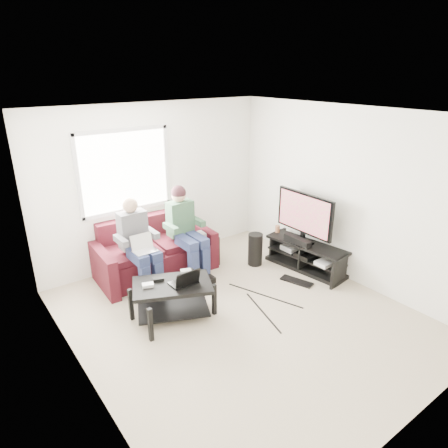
% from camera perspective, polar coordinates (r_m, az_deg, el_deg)
% --- Properties ---
extents(floor, '(4.50, 4.50, 0.00)m').
position_cam_1_polar(floor, '(5.42, 2.43, -13.08)').
color(floor, '#BEB494').
rests_on(floor, ground).
extents(ceiling, '(4.50, 4.50, 0.00)m').
position_cam_1_polar(ceiling, '(4.50, 2.95, 15.41)').
color(ceiling, white).
rests_on(ceiling, wall_back).
extents(wall_back, '(4.50, 0.00, 4.50)m').
position_cam_1_polar(wall_back, '(6.61, -9.83, 5.55)').
color(wall_back, white).
rests_on(wall_back, floor).
extents(wall_front, '(4.50, 0.00, 4.50)m').
position_cam_1_polar(wall_front, '(3.56, 26.68, -10.86)').
color(wall_front, white).
rests_on(wall_front, floor).
extents(wall_left, '(0.00, 4.50, 4.50)m').
position_cam_1_polar(wall_left, '(3.96, -20.50, -6.53)').
color(wall_left, white).
rests_on(wall_left, floor).
extents(wall_right, '(0.00, 4.50, 4.50)m').
position_cam_1_polar(wall_right, '(6.21, 17.14, 3.87)').
color(wall_right, white).
rests_on(wall_right, floor).
extents(window, '(1.48, 0.04, 1.28)m').
position_cam_1_polar(window, '(6.32, -13.97, 7.32)').
color(window, white).
rests_on(window, wall_back).
extents(sofa, '(1.89, 0.97, 0.87)m').
position_cam_1_polar(sofa, '(6.45, -9.91, -4.15)').
color(sofa, '#461115').
rests_on(sofa, floor).
extents(person_left, '(0.40, 0.70, 1.36)m').
position_cam_1_polar(person_left, '(5.85, -12.15, -2.46)').
color(person_left, navy).
rests_on(person_left, sofa).
extents(person_right, '(0.40, 0.71, 1.41)m').
position_cam_1_polar(person_right, '(6.18, -5.58, -0.14)').
color(person_right, navy).
rests_on(person_right, sofa).
extents(laptop_silver, '(0.34, 0.26, 0.24)m').
position_cam_1_polar(laptop_silver, '(5.69, -11.28, -3.29)').
color(laptop_silver, silver).
rests_on(laptop_silver, person_left).
extents(coffee_table, '(1.15, 0.96, 0.50)m').
position_cam_1_polar(coffee_table, '(5.26, -7.36, -9.66)').
color(coffee_table, black).
rests_on(coffee_table, floor).
extents(laptop_black, '(0.41, 0.36, 0.24)m').
position_cam_1_polar(laptop_black, '(5.13, -5.87, -7.27)').
color(laptop_black, black).
rests_on(laptop_black, coffee_table).
extents(controller_a, '(0.16, 0.13, 0.04)m').
position_cam_1_polar(controller_a, '(5.17, -10.82, -8.57)').
color(controller_a, silver).
rests_on(controller_a, coffee_table).
extents(controller_b, '(0.16, 0.13, 0.04)m').
position_cam_1_polar(controller_b, '(5.29, -9.36, -7.76)').
color(controller_b, black).
rests_on(controller_b, coffee_table).
extents(controller_c, '(0.16, 0.13, 0.04)m').
position_cam_1_polar(controller_c, '(5.43, -5.46, -6.72)').
color(controller_c, gray).
rests_on(controller_c, coffee_table).
extents(tv_stand, '(0.59, 1.42, 0.45)m').
position_cam_1_polar(tv_stand, '(6.63, 11.61, -4.70)').
color(tv_stand, black).
rests_on(tv_stand, floor).
extents(tv, '(0.12, 1.10, 0.81)m').
position_cam_1_polar(tv, '(6.41, 11.40, 1.31)').
color(tv, black).
rests_on(tv, tv_stand).
extents(soundbar, '(0.12, 0.50, 0.10)m').
position_cam_1_polar(soundbar, '(6.48, 10.44, -2.31)').
color(soundbar, black).
rests_on(soundbar, tv_stand).
extents(drink_cup, '(0.08, 0.08, 0.12)m').
position_cam_1_polar(drink_cup, '(6.86, 7.64, -0.69)').
color(drink_cup, '#9B6243').
rests_on(drink_cup, tv_stand).
extents(console_white, '(0.30, 0.22, 0.06)m').
position_cam_1_polar(console_white, '(6.37, 14.32, -5.37)').
color(console_white, silver).
rests_on(console_white, tv_stand).
extents(console_grey, '(0.34, 0.26, 0.08)m').
position_cam_1_polar(console_grey, '(6.77, 9.79, -3.24)').
color(console_grey, gray).
rests_on(console_grey, tv_stand).
extents(console_black, '(0.38, 0.30, 0.07)m').
position_cam_1_polar(console_black, '(6.57, 11.98, -4.28)').
color(console_black, black).
rests_on(console_black, tv_stand).
extents(subwoofer, '(0.24, 0.24, 0.54)m').
position_cam_1_polar(subwoofer, '(6.63, 4.48, -3.63)').
color(subwoofer, black).
rests_on(subwoofer, floor).
extents(keyboard_floor, '(0.31, 0.52, 0.03)m').
position_cam_1_polar(keyboard_floor, '(6.29, 10.34, -8.06)').
color(keyboard_floor, black).
rests_on(keyboard_floor, floor).
extents(end_table, '(0.34, 0.34, 0.60)m').
position_cam_1_polar(end_table, '(6.61, -2.65, -3.69)').
color(end_table, black).
rests_on(end_table, floor).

